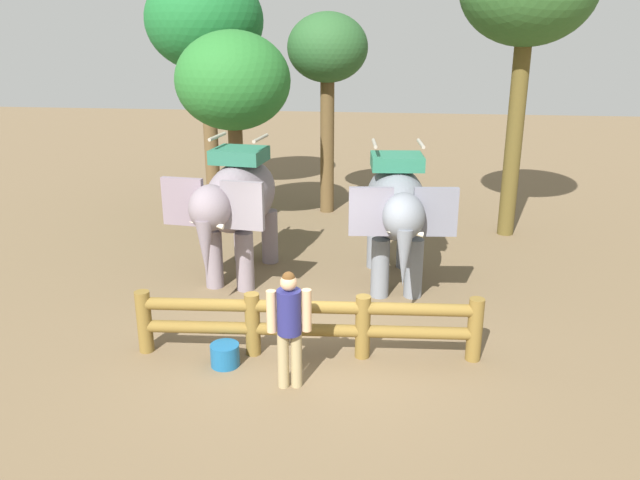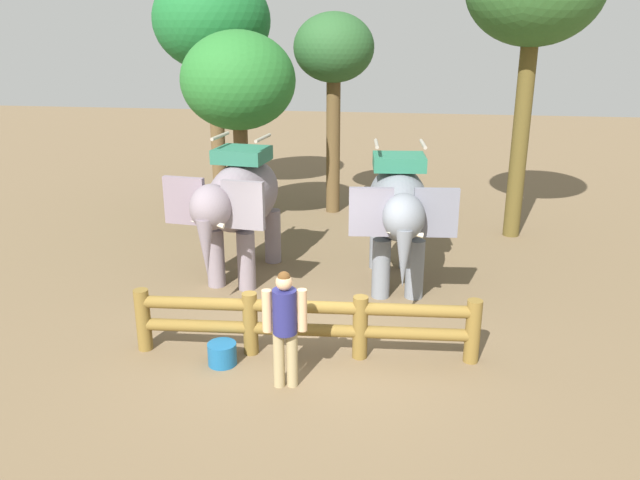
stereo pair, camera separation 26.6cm
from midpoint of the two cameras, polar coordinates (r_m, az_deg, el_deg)
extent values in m
plane|color=brown|center=(10.72, -1.65, -9.58)|extent=(60.00, 60.00, 0.00)
cylinder|color=brown|center=(10.80, -16.08, -7.01)|extent=(0.24, 0.24, 1.05)
cylinder|color=brown|center=(10.37, -6.77, -7.47)|extent=(0.24, 0.24, 1.05)
cylinder|color=brown|center=(10.23, 3.08, -7.75)|extent=(0.24, 0.24, 1.05)
cylinder|color=brown|center=(10.39, 12.92, -7.79)|extent=(0.24, 0.24, 1.05)
cylinder|color=brown|center=(10.30, -1.87, -8.01)|extent=(5.28, 0.55, 0.20)
cylinder|color=brown|center=(10.13, -1.90, -5.99)|extent=(5.28, 0.55, 0.20)
cylinder|color=gray|center=(12.82, -7.32, -1.90)|extent=(0.36, 0.36, 1.20)
cylinder|color=gray|center=(13.06, -10.03, -1.65)|extent=(0.36, 0.36, 1.20)
cylinder|color=gray|center=(14.26, -5.04, 0.32)|extent=(0.36, 0.36, 1.20)
cylinder|color=gray|center=(14.48, -7.52, 0.51)|extent=(0.36, 0.36, 1.20)
ellipsoid|color=gray|center=(13.32, -7.62, 3.96)|extent=(1.51, 2.83, 1.40)
ellipsoid|color=gray|center=(11.85, -10.40, 2.84)|extent=(0.87, 0.98, 0.86)
cube|color=gray|center=(11.72, -7.58, 3.06)|extent=(0.81, 0.21, 0.90)
cube|color=slate|center=(12.18, -12.73, 3.36)|extent=(0.81, 0.21, 0.90)
cone|color=gray|center=(11.78, -10.82, -0.78)|extent=(0.32, 0.32, 1.10)
cone|color=beige|center=(11.66, -10.06, 1.33)|extent=(0.37, 0.14, 0.15)
cone|color=beige|center=(11.79, -11.47, 1.43)|extent=(0.37, 0.14, 0.15)
cube|color=#296850|center=(13.14, -7.78, 7.51)|extent=(1.12, 1.01, 0.28)
cylinder|color=#A59E8C|center=(12.91, -5.92, 9.01)|extent=(0.16, 0.81, 0.07)
cylinder|color=#A59E8C|center=(13.24, -9.73, 9.09)|extent=(0.16, 0.81, 0.07)
cylinder|color=slate|center=(12.52, 7.74, -2.50)|extent=(0.35, 0.35, 1.18)
cylinder|color=slate|center=(12.46, 4.77, -2.49)|extent=(0.35, 0.35, 1.18)
cylinder|color=slate|center=(14.01, 7.06, -0.14)|extent=(0.35, 0.35, 1.18)
cylinder|color=slate|center=(13.95, 4.40, -0.13)|extent=(0.35, 0.35, 1.18)
ellipsoid|color=slate|center=(12.89, 6.15, 3.38)|extent=(1.43, 2.76, 1.38)
ellipsoid|color=slate|center=(11.34, 6.80, 2.12)|extent=(0.83, 0.95, 0.84)
cube|color=slate|center=(11.50, 9.61, 2.48)|extent=(0.79, 0.19, 0.89)
cube|color=slate|center=(11.39, 3.89, 2.55)|extent=(0.79, 0.19, 0.89)
cone|color=slate|center=(11.26, 6.81, -1.61)|extent=(0.31, 0.31, 1.08)
cone|color=beige|center=(11.22, 7.64, 0.60)|extent=(0.36, 0.13, 0.15)
cone|color=beige|center=(11.19, 6.07, 0.61)|extent=(0.36, 0.13, 0.15)
cube|color=#286F52|center=(12.70, 6.27, 6.98)|extent=(1.08, 0.98, 0.28)
cylinder|color=#A59E8C|center=(12.68, 8.39, 8.50)|extent=(0.15, 0.80, 0.07)
cylinder|color=#A59E8C|center=(12.60, 4.26, 8.59)|extent=(0.15, 0.80, 0.07)
cylinder|color=tan|center=(9.50, -2.93, -10.60)|extent=(0.17, 0.17, 0.87)
cylinder|color=tan|center=(9.50, -4.11, -10.63)|extent=(0.17, 0.17, 0.87)
cylinder|color=navy|center=(9.15, -3.62, -6.42)|extent=(0.41, 0.41, 0.66)
cylinder|color=tan|center=(9.14, -2.04, -6.29)|extent=(0.14, 0.14, 0.63)
cylinder|color=tan|center=(9.14, -5.20, -6.36)|extent=(0.14, 0.14, 0.63)
sphere|color=tan|center=(8.96, -3.68, -3.80)|extent=(0.24, 0.24, 0.24)
sphere|color=#593819|center=(8.94, -3.68, -3.41)|extent=(0.19, 0.19, 0.19)
cylinder|color=brown|center=(16.40, 16.50, 8.95)|extent=(0.40, 0.40, 5.04)
cylinder|color=brown|center=(17.89, 0.22, 8.63)|extent=(0.38, 0.38, 3.91)
ellipsoid|color=#275328|center=(17.63, 0.23, 16.80)|extent=(2.14, 2.14, 1.82)
cylinder|color=brown|center=(19.14, -10.14, 9.58)|extent=(0.42, 0.42, 4.29)
ellipsoid|color=#1A622B|center=(18.91, -10.68, 18.70)|extent=(3.26, 3.26, 2.77)
cylinder|color=brown|center=(16.33, -7.89, 5.90)|extent=(0.36, 0.36, 3.03)
ellipsoid|color=#256A29|center=(15.99, -8.26, 13.88)|extent=(2.78, 2.78, 2.36)
cylinder|color=#19598C|center=(10.26, -9.22, -10.09)|extent=(0.45, 0.45, 0.35)
camera|label=1|loc=(0.13, -90.67, -0.22)|focal=35.88mm
camera|label=2|loc=(0.13, 89.33, 0.22)|focal=35.88mm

